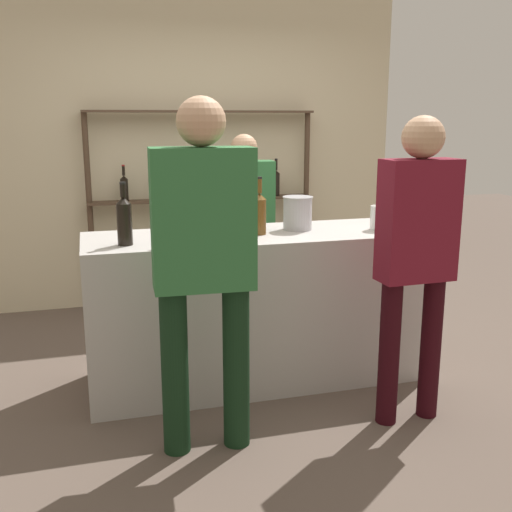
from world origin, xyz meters
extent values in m
plane|color=brown|center=(0.00, 0.00, 0.00)|extent=(16.00, 16.00, 0.00)
cube|color=#B7B2AD|center=(0.00, 0.00, 0.49)|extent=(2.13, 0.69, 0.97)
cube|color=beige|center=(0.00, 1.95, 1.40)|extent=(3.73, 0.12, 2.80)
cylinder|color=#4C3828|center=(-0.99, 1.77, 0.87)|extent=(0.05, 0.05, 1.74)
cylinder|color=#4C3828|center=(0.99, 1.77, 0.87)|extent=(0.05, 0.05, 1.74)
cube|color=#4C3828|center=(0.00, 1.77, 1.73)|extent=(2.04, 0.18, 0.02)
cube|color=#4C3828|center=(0.00, 1.77, 0.96)|extent=(2.04, 0.18, 0.02)
cylinder|color=black|center=(-0.69, 1.77, 1.06)|extent=(0.07, 0.07, 0.19)
cone|color=black|center=(-0.69, 1.77, 1.18)|extent=(0.07, 0.07, 0.03)
cylinder|color=black|center=(-0.69, 1.77, 1.23)|extent=(0.03, 0.03, 0.08)
cylinder|color=maroon|center=(-0.69, 1.77, 1.28)|extent=(0.03, 0.03, 0.01)
cylinder|color=black|center=(-0.35, 1.77, 1.08)|extent=(0.08, 0.08, 0.23)
cone|color=black|center=(-0.35, 1.77, 1.22)|extent=(0.08, 0.08, 0.04)
cylinder|color=black|center=(-0.35, 1.77, 1.28)|extent=(0.03, 0.03, 0.08)
cylinder|color=#232328|center=(-0.35, 1.77, 1.32)|extent=(0.03, 0.03, 0.01)
cylinder|color=black|center=(0.00, 1.77, 1.07)|extent=(0.07, 0.07, 0.19)
cone|color=black|center=(0.00, 1.77, 1.18)|extent=(0.07, 0.07, 0.03)
cylinder|color=black|center=(0.00, 1.77, 1.23)|extent=(0.03, 0.03, 0.08)
cylinder|color=black|center=(0.00, 1.77, 1.28)|extent=(0.03, 0.03, 0.01)
cylinder|color=#0F1956|center=(0.35, 1.77, 1.08)|extent=(0.07, 0.07, 0.22)
cone|color=#0F1956|center=(0.35, 1.77, 1.21)|extent=(0.07, 0.07, 0.03)
cylinder|color=#0F1956|center=(0.35, 1.77, 1.27)|extent=(0.03, 0.03, 0.09)
cylinder|color=gold|center=(0.35, 1.77, 1.32)|extent=(0.03, 0.03, 0.01)
cylinder|color=black|center=(0.69, 1.77, 1.07)|extent=(0.07, 0.07, 0.21)
cone|color=black|center=(0.69, 1.77, 1.19)|extent=(0.07, 0.07, 0.03)
cylinder|color=black|center=(0.69, 1.77, 1.25)|extent=(0.03, 0.03, 0.09)
cylinder|color=black|center=(0.69, 1.77, 1.31)|extent=(0.03, 0.03, 0.01)
cylinder|color=#0F1956|center=(-0.51, -0.19, 1.07)|extent=(0.07, 0.07, 0.20)
cone|color=#0F1956|center=(-0.51, -0.19, 1.19)|extent=(0.07, 0.07, 0.03)
cylinder|color=#0F1956|center=(-0.51, -0.19, 1.25)|extent=(0.03, 0.03, 0.08)
cylinder|color=black|center=(-0.51, -0.19, 1.29)|extent=(0.03, 0.03, 0.01)
cylinder|color=brown|center=(-0.35, 0.23, 1.08)|extent=(0.09, 0.09, 0.21)
cone|color=brown|center=(-0.35, 0.23, 1.20)|extent=(0.09, 0.09, 0.04)
cylinder|color=brown|center=(-0.35, 0.23, 1.26)|extent=(0.03, 0.03, 0.08)
cylinder|color=black|center=(-0.35, 0.23, 1.31)|extent=(0.03, 0.03, 0.01)
cylinder|color=brown|center=(0.01, -0.03, 1.08)|extent=(0.08, 0.08, 0.22)
cone|color=brown|center=(0.01, -0.03, 1.21)|extent=(0.08, 0.08, 0.04)
cylinder|color=brown|center=(0.01, -0.03, 1.27)|extent=(0.03, 0.03, 0.09)
cylinder|color=black|center=(0.01, -0.03, 1.32)|extent=(0.03, 0.03, 0.01)
cylinder|color=black|center=(-0.81, -0.13, 1.09)|extent=(0.09, 0.09, 0.24)
cone|color=black|center=(-0.81, -0.13, 1.23)|extent=(0.09, 0.09, 0.04)
cylinder|color=black|center=(-0.81, -0.13, 1.28)|extent=(0.03, 0.03, 0.07)
cylinder|color=black|center=(-0.81, -0.13, 1.32)|extent=(0.03, 0.03, 0.01)
cylinder|color=black|center=(0.02, 0.11, 1.09)|extent=(0.08, 0.08, 0.23)
cone|color=black|center=(0.02, 0.11, 1.22)|extent=(0.08, 0.08, 0.04)
cylinder|color=black|center=(0.02, 0.11, 1.28)|extent=(0.03, 0.03, 0.08)
cylinder|color=maroon|center=(0.02, 0.11, 1.33)|extent=(0.03, 0.03, 0.01)
cylinder|color=brown|center=(-0.16, -0.17, 1.07)|extent=(0.09, 0.09, 0.19)
cone|color=brown|center=(-0.16, -0.17, 1.19)|extent=(0.09, 0.09, 0.04)
cylinder|color=brown|center=(-0.16, -0.17, 1.25)|extent=(0.03, 0.03, 0.09)
cylinder|color=black|center=(-0.16, -0.17, 1.30)|extent=(0.04, 0.04, 0.01)
cylinder|color=silver|center=(-0.05, 0.24, 0.97)|extent=(0.06, 0.06, 0.00)
cylinder|color=silver|center=(-0.05, 0.24, 1.02)|extent=(0.01, 0.01, 0.09)
cone|color=silver|center=(-0.05, 0.24, 1.10)|extent=(0.08, 0.08, 0.06)
cylinder|color=#B2B2B7|center=(0.29, 0.05, 1.07)|extent=(0.18, 0.18, 0.21)
cylinder|color=#B2B2B7|center=(0.29, 0.05, 1.18)|extent=(0.20, 0.20, 0.01)
cylinder|color=silver|center=(0.81, -0.09, 1.05)|extent=(0.13, 0.13, 0.16)
sphere|color=tan|center=(0.80, -0.07, 0.99)|extent=(0.02, 0.02, 0.02)
sphere|color=tan|center=(0.81, -0.07, 1.03)|extent=(0.02, 0.02, 0.02)
sphere|color=tan|center=(0.83, -0.12, 1.01)|extent=(0.02, 0.02, 0.02)
sphere|color=tan|center=(0.79, -0.09, 1.04)|extent=(0.02, 0.02, 0.02)
sphere|color=tan|center=(0.85, -0.09, 0.98)|extent=(0.02, 0.02, 0.02)
sphere|color=tan|center=(0.77, -0.11, 0.99)|extent=(0.02, 0.02, 0.02)
sphere|color=tan|center=(0.82, -0.10, 1.00)|extent=(0.02, 0.02, 0.02)
sphere|color=tan|center=(0.84, -0.06, 1.03)|extent=(0.02, 0.02, 0.02)
cylinder|color=black|center=(0.03, 0.98, 0.38)|extent=(0.13, 0.13, 0.76)
cylinder|color=black|center=(0.32, 0.95, 0.38)|extent=(0.13, 0.13, 0.76)
cube|color=#2D6B38|center=(0.18, 0.97, 1.06)|extent=(0.48, 0.25, 0.60)
sphere|color=tan|center=(0.18, 0.97, 1.46)|extent=(0.20, 0.20, 0.20)
cylinder|color=black|center=(-0.32, -0.77, 0.43)|extent=(0.14, 0.14, 0.86)
cylinder|color=black|center=(-0.63, -0.75, 0.43)|extent=(0.14, 0.14, 0.86)
cube|color=#2D6B38|center=(-0.48, -0.76, 1.20)|extent=(0.50, 0.24, 0.68)
sphere|color=tan|center=(-0.48, -0.76, 1.66)|extent=(0.23, 0.23, 0.23)
cylinder|color=black|center=(0.81, -0.76, 0.41)|extent=(0.12, 0.12, 0.82)
cylinder|color=black|center=(0.55, -0.77, 0.41)|extent=(0.12, 0.12, 0.82)
cube|color=maroon|center=(0.68, -0.77, 1.15)|extent=(0.42, 0.19, 0.65)
sphere|color=tan|center=(0.68, -0.77, 1.58)|extent=(0.22, 0.22, 0.22)
camera|label=1|loc=(-1.00, -3.55, 1.68)|focal=42.00mm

